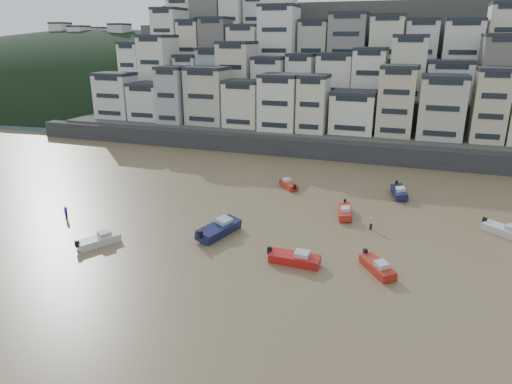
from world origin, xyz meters
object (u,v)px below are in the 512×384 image
at_px(boat_b, 377,265).
at_px(boat_c, 219,228).
at_px(person_pink, 371,223).
at_px(boat_j, 99,239).
at_px(boat_g, 506,229).
at_px(boat_e, 345,211).
at_px(boat_h, 288,184).
at_px(person_blue, 66,212).
at_px(boat_i, 399,191).
at_px(boat_a, 295,257).

relative_size(boat_b, boat_c, 0.76).
bearing_deg(person_pink, boat_j, -152.67).
distance_m(boat_b, boat_g, 19.91).
bearing_deg(boat_e, boat_h, -141.33).
bearing_deg(boat_j, boat_b, -54.52).
bearing_deg(person_blue, boat_i, 30.21).
relative_size(boat_j, person_blue, 3.05).
height_order(boat_e, person_pink, person_pink).
bearing_deg(person_pink, boat_h, 138.38).
height_order(boat_c, person_pink, boat_c).
relative_size(boat_a, boat_h, 1.20).
height_order(boat_c, boat_a, boat_c).
xyz_separation_m(boat_c, boat_i, (19.81, 22.09, -0.14)).
xyz_separation_m(boat_c, boat_j, (-11.97, -7.11, -0.25)).
bearing_deg(boat_j, boat_g, -39.58).
xyz_separation_m(boat_b, person_pink, (-1.80, 10.91, 0.13)).
xyz_separation_m(boat_h, person_blue, (-24.21, -22.35, 0.20)).
bearing_deg(boat_g, boat_h, -160.17).
bearing_deg(boat_b, boat_a, -117.51).
distance_m(boat_i, person_blue, 47.50).
xyz_separation_m(boat_i, boat_j, (-31.78, -29.20, -0.11)).
distance_m(boat_g, boat_j, 48.35).
bearing_deg(person_pink, person_blue, -165.75).
xyz_separation_m(boat_c, boat_e, (13.40, 11.32, -0.20)).
bearing_deg(boat_i, boat_j, -59.27).
xyz_separation_m(boat_g, boat_i, (-12.86, 10.64, 0.05)).
height_order(boat_c, boat_h, boat_c).
bearing_deg(person_pink, boat_g, 12.73).
bearing_deg(boat_c, boat_g, -55.70).
xyz_separation_m(boat_i, person_blue, (-41.05, -23.90, 0.04)).
xyz_separation_m(boat_b, boat_g, (13.73, 14.42, 0.04)).
height_order(boat_a, boat_h, boat_a).
height_order(boat_g, boat_i, boat_i).
bearing_deg(boat_g, boat_a, -108.02).
distance_m(boat_b, boat_a, 8.50).
distance_m(boat_g, boat_i, 16.70).
xyz_separation_m(boat_e, boat_j, (-25.37, -18.42, -0.04)).
bearing_deg(boat_h, boat_a, 156.94).
bearing_deg(boat_b, boat_j, -117.76).
distance_m(boat_c, boat_g, 34.62).
bearing_deg(boat_i, person_pink, -22.49).
bearing_deg(boat_i, boat_e, -42.58).
bearing_deg(boat_a, boat_e, 81.37).
bearing_deg(boat_a, boat_g, 37.03).
relative_size(boat_b, boat_g, 0.95).
distance_m(boat_c, boat_a, 11.31).
relative_size(boat_g, person_pink, 3.29).
bearing_deg(boat_i, person_blue, -71.64).
bearing_deg(boat_a, boat_j, -170.55).
distance_m(boat_b, person_blue, 40.20).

